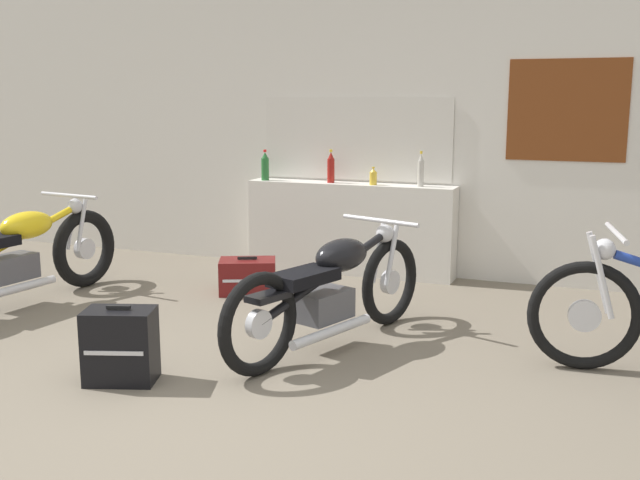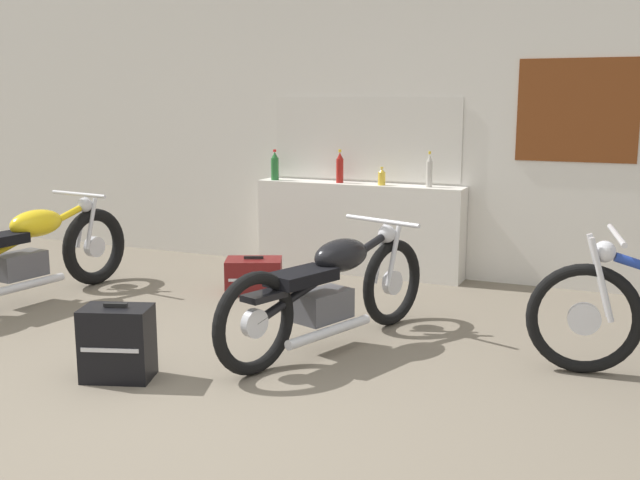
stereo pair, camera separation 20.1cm
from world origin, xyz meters
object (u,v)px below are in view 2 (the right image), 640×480
object	(u,v)px
motorcycle_black	(331,289)
hard_case_black	(118,343)
bottle_left_center	(340,168)
bottle_center	(382,177)
hard_case_darkred	(254,276)
bottle_right_center	(429,171)
motorcycle_yellow	(27,253)
bottle_leftmost	(275,166)

from	to	relation	value
motorcycle_black	hard_case_black	xyz separation A→B (m)	(-0.93, -1.03, -0.18)
bottle_left_center	bottle_center	size ratio (longest dim) A/B	1.88
motorcycle_black	hard_case_darkred	world-z (taller)	motorcycle_black
hard_case_black	motorcycle_black	bearing A→B (deg)	47.92
bottle_right_center	hard_case_darkred	size ratio (longest dim) A/B	0.57
bottle_right_center	bottle_center	bearing A→B (deg)	-174.99
bottle_center	motorcycle_yellow	bearing A→B (deg)	-139.42
bottle_center	hard_case_black	world-z (taller)	bottle_center
bottle_leftmost	hard_case_darkred	world-z (taller)	bottle_leftmost
bottle_left_center	hard_case_darkred	world-z (taller)	bottle_left_center
bottle_right_center	motorcycle_black	xyz separation A→B (m)	(-0.08, -2.07, -0.60)
bottle_right_center	bottle_left_center	bearing A→B (deg)	-179.53
bottle_left_center	bottle_right_center	xyz separation A→B (m)	(0.86, 0.01, 0.00)
bottle_center	bottle_left_center	bearing A→B (deg)	175.84
bottle_leftmost	bottle_right_center	bearing A→B (deg)	1.45
motorcycle_yellow	bottle_center	bearing A→B (deg)	40.58
bottle_leftmost	bottle_left_center	size ratio (longest dim) A/B	0.95
motorcycle_black	hard_case_black	world-z (taller)	motorcycle_black
bottle_center	hard_case_darkred	distance (m)	1.49
hard_case_black	hard_case_darkred	world-z (taller)	hard_case_black
hard_case_darkred	bottle_left_center	bearing A→B (deg)	69.50
hard_case_darkred	bottle_right_center	bearing A→B (deg)	39.48
bottle_leftmost	bottle_right_center	size ratio (longest dim) A/B	0.93
bottle_left_center	motorcycle_black	bearing A→B (deg)	-69.39
bottle_center	hard_case_black	distance (m)	3.20
bottle_right_center	hard_case_darkred	world-z (taller)	bottle_right_center
bottle_left_center	bottle_center	world-z (taller)	bottle_left_center
motorcycle_black	hard_case_black	bearing A→B (deg)	-132.08
motorcycle_black	motorcycle_yellow	world-z (taller)	motorcycle_yellow
bottle_center	motorcycle_black	distance (m)	2.13
bottle_left_center	motorcycle_yellow	bearing A→B (deg)	-133.22
bottle_center	motorcycle_black	xyz separation A→B (m)	(0.35, -2.04, -0.53)
bottle_right_center	hard_case_black	distance (m)	3.36
hard_case_black	hard_case_darkred	xyz separation A→B (m)	(-0.22, 2.09, -0.07)
bottle_left_center	bottle_leftmost	bearing A→B (deg)	-177.29
bottle_center	bottle_right_center	bearing A→B (deg)	5.01
bottle_center	hard_case_darkred	bearing A→B (deg)	-129.32
bottle_leftmost	hard_case_darkred	xyz separation A→B (m)	(0.29, -0.98, -0.84)
bottle_center	bottle_right_center	world-z (taller)	bottle_right_center
bottle_leftmost	motorcycle_black	size ratio (longest dim) A/B	0.15
motorcycle_black	hard_case_black	distance (m)	1.40
bottle_right_center	hard_case_darkred	xyz separation A→B (m)	(-1.24, -1.02, -0.85)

